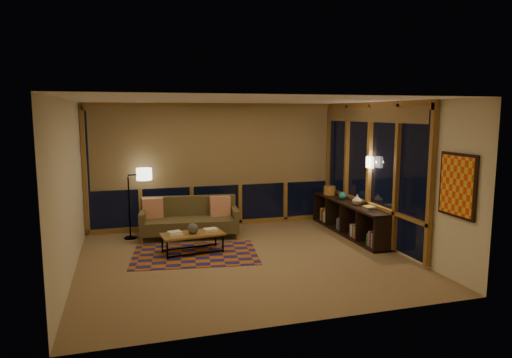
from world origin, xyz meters
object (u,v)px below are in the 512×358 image
object	(u,v)px
sofa	(189,218)
bookshelf	(348,218)
coffee_table	(193,243)
floor_lamp	(129,204)

from	to	relation	value
sofa	bookshelf	xyz separation A→B (m)	(3.19, -0.66, -0.06)
coffee_table	bookshelf	size ratio (longest dim) A/B	0.40
floor_lamp	bookshelf	size ratio (longest dim) A/B	0.52
sofa	floor_lamp	distance (m)	1.22
coffee_table	bookshelf	bearing A→B (deg)	-0.22
bookshelf	sofa	bearing A→B (deg)	168.27
sofa	bookshelf	bearing A→B (deg)	-5.02
coffee_table	sofa	bearing A→B (deg)	77.70
sofa	floor_lamp	bearing A→B (deg)	173.67
sofa	floor_lamp	xyz separation A→B (m)	(-1.15, 0.27, 0.31)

